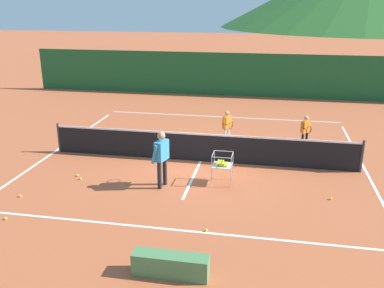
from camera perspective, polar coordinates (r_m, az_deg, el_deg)
ground_plane at (r=14.15m, az=1.18°, el=-2.33°), size 120.00×120.00×0.00m
line_baseline_near at (r=10.13m, az=-3.19°, el=-11.44°), size 10.57×0.08×0.01m
line_baseline_far at (r=19.63m, az=4.02°, el=3.70°), size 10.57×0.08×0.01m
line_sideline_west at (r=15.84m, az=-18.03°, el=-0.93°), size 0.08×10.35×0.01m
line_sideline_east at (r=14.32m, az=22.57°, el=-3.56°), size 0.08×10.35×0.01m
line_service_center at (r=14.15m, az=1.18°, el=-2.32°), size 0.08×5.92×0.01m
tennis_net at (r=13.97m, az=1.19°, el=-0.42°), size 10.26×0.08×1.05m
instructor at (r=11.94m, az=-4.15°, el=-1.38°), size 0.44×0.82×1.65m
student_0 at (r=15.62m, az=4.76°, el=2.66°), size 0.41×0.70×1.29m
student_1 at (r=15.72m, az=15.14°, el=2.00°), size 0.44×0.67×1.21m
ball_cart at (r=12.32m, az=4.07°, el=-2.69°), size 0.58×0.58×0.90m
tennis_ball_0 at (r=12.54m, az=-22.26°, el=-6.52°), size 0.07×0.07×0.07m
tennis_ball_1 at (r=10.02m, az=1.94°, el=-11.59°), size 0.07×0.07×0.07m
tennis_ball_2 at (r=13.14m, az=-14.87°, el=-4.54°), size 0.07×0.07×0.07m
tennis_ball_3 at (r=11.45m, az=-23.95°, el=-9.21°), size 0.07×0.07×0.07m
tennis_ball_4 at (r=13.39m, az=-15.24°, el=-4.14°), size 0.07×0.07×0.07m
tennis_ball_5 at (r=12.07m, az=18.28°, el=-7.03°), size 0.07×0.07×0.07m
tennis_ball_6 at (r=12.56m, az=-8.64°, el=-5.22°), size 0.07×0.07×0.07m
windscreen_fence at (r=23.98m, az=5.46°, el=9.35°), size 23.26×0.08×2.40m
courtside_bench at (r=8.52m, az=-2.93°, el=-16.06°), size 1.50×0.36×0.46m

